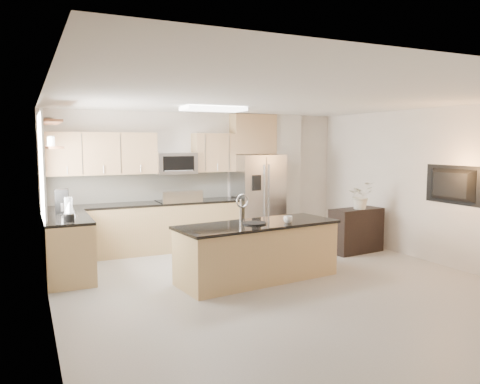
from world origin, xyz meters
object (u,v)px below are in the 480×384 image
refrigerator (258,199)px  credenza (356,230)px  flower_vase (361,189)px  blender (69,211)px  coffee_maker (62,201)px  range (179,225)px  platter (254,223)px  microwave (176,163)px  kettle (70,208)px  bowl (48,119)px  cup (288,219)px  television (449,185)px  island (258,251)px

refrigerator → credenza: bearing=-51.6°
flower_vase → blender: bearing=178.3°
credenza → coffee_maker: coffee_maker is taller
range → refrigerator: 1.71m
range → refrigerator: (1.66, -0.05, 0.42)m
refrigerator → platter: (-1.28, -2.40, -0.04)m
coffee_maker → microwave: bearing=19.8°
microwave → kettle: bearing=-148.6°
platter → bowl: size_ratio=1.08×
microwave → coffee_maker: (-2.09, -0.75, -0.53)m
cup → bowl: bowl is taller
refrigerator → television: (1.85, -3.07, 0.46)m
range → credenza: range is taller
kettle → coffee_maker: 0.49m
island → platter: island is taller
refrigerator → blender: 4.03m
cup → coffee_maker: coffee_maker is taller
refrigerator → flower_vase: size_ratio=2.37×
microwave → coffee_maker: bearing=-160.2°
kettle → range: bearing=28.8°
range → microwave: bearing=90.0°
cup → platter: 0.50m
credenza → island: bearing=-169.1°
platter → bowl: 3.54m
refrigerator → coffee_maker: 3.81m
range → platter: bearing=-81.1°
microwave → island: microwave is taller
television → credenza: bearing=21.9°
cup → platter: (-0.48, 0.14, -0.04)m
refrigerator → kettle: size_ratio=6.38×
blender → credenza: bearing=-0.9°
island → blender: 2.75m
range → cup: size_ratio=8.59×
range → island: (0.46, -2.40, -0.05)m
kettle → microwave: bearing=31.4°
island → cup: bearing=-31.1°
coffee_maker → flower_vase: flower_vase is taller
kettle → flower_vase: size_ratio=0.37×
flower_vase → cup: bearing=-156.5°
blender → coffee_maker: bearing=91.3°
coffee_maker → television: bearing=-24.0°
blender → flower_vase: 5.00m
blender → bowl: (-0.18, 0.91, 1.31)m
credenza → blender: bearing=172.2°
range → microwave: (0.00, 0.12, 1.16)m
flower_vase → refrigerator: bearing=127.4°
credenza → television: (0.61, -1.50, 0.94)m
bowl → range: bearing=15.7°
television → bowl: bearing=66.7°
blender → kettle: bearing=83.3°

